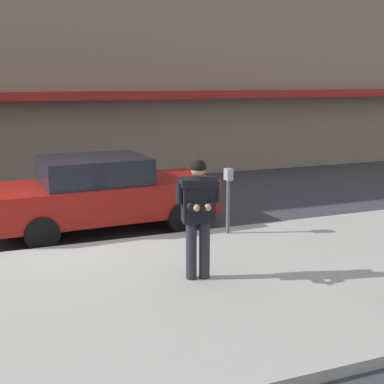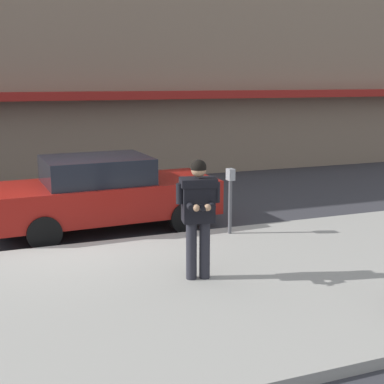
% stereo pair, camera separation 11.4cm
% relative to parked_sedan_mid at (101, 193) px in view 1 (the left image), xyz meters
% --- Properties ---
extents(ground_plane, '(80.00, 80.00, 0.00)m').
position_rel_parked_sedan_mid_xyz_m(ground_plane, '(-0.89, -0.99, -0.79)').
color(ground_plane, '#333338').
extents(sidewalk, '(32.00, 5.30, 0.14)m').
position_rel_parked_sedan_mid_xyz_m(sidewalk, '(0.11, -3.84, -0.72)').
color(sidewalk, '#99968E').
rests_on(sidewalk, ground).
extents(curb_paint_line, '(28.00, 0.12, 0.01)m').
position_rel_parked_sedan_mid_xyz_m(curb_paint_line, '(0.11, -0.94, -0.79)').
color(curb_paint_line, silver).
rests_on(curb_paint_line, ground).
extents(storefront_facade, '(28.00, 4.70, 10.62)m').
position_rel_parked_sedan_mid_xyz_m(storefront_facade, '(0.11, 7.50, 4.51)').
color(storefront_facade, '#84705B').
rests_on(storefront_facade, ground).
extents(parked_sedan_mid, '(4.59, 2.10, 1.54)m').
position_rel_parked_sedan_mid_xyz_m(parked_sedan_mid, '(0.00, 0.00, 0.00)').
color(parked_sedan_mid, maroon).
rests_on(parked_sedan_mid, ground).
extents(man_texting_on_phone, '(0.64, 0.63, 1.81)m').
position_rel_parked_sedan_mid_xyz_m(man_texting_on_phone, '(0.66, -3.61, 0.46)').
color(man_texting_on_phone, '#23232B').
rests_on(man_texting_on_phone, sidewalk).
extents(parking_meter, '(0.12, 0.18, 1.27)m').
position_rel_parked_sedan_mid_xyz_m(parking_meter, '(2.12, -1.59, 0.18)').
color(parking_meter, '#4C4C51').
rests_on(parking_meter, sidewalk).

